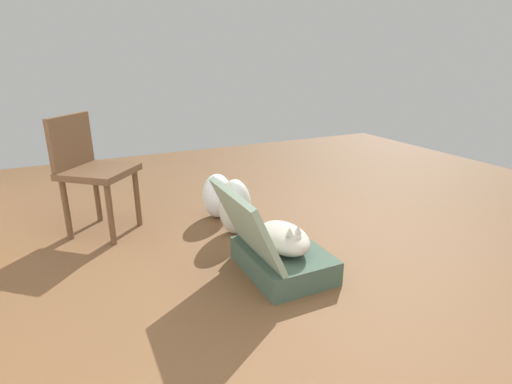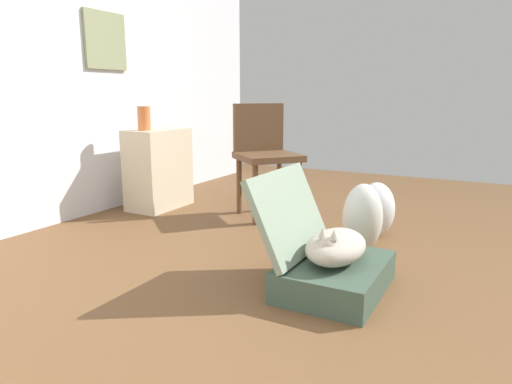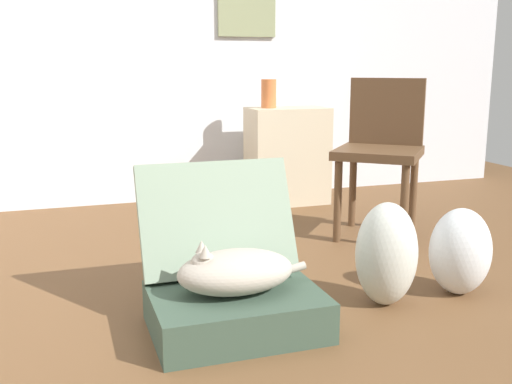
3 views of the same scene
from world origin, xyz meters
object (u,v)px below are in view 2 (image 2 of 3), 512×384
object	(u,v)px
cat	(336,246)
plastic_bag_white	(363,218)
plastic_bag_clear	(376,209)
vase_tall	(144,118)
side_table	(159,169)
chair	(265,153)
suitcase_base	(335,276)

from	to	relation	value
cat	plastic_bag_white	distance (m)	0.67
cat	plastic_bag_clear	size ratio (longest dim) A/B	1.36
cat	vase_tall	world-z (taller)	vase_tall
plastic_bag_white	vase_tall	size ratio (longest dim) A/B	2.20
vase_tall	side_table	bearing A→B (deg)	-4.86
chair	plastic_bag_clear	bearing A→B (deg)	-58.28
cat	plastic_bag_white	xyz separation A→B (m)	(0.67, 0.05, -0.02)
plastic_bag_white	vase_tall	distance (m)	2.00
suitcase_base	chair	bearing A→B (deg)	40.63
plastic_bag_clear	plastic_bag_white	bearing A→B (deg)	-179.18
plastic_bag_white	side_table	size ratio (longest dim) A/B	0.64
cat	chair	world-z (taller)	chair
vase_tall	chair	world-z (taller)	chair
cat	vase_tall	size ratio (longest dim) A/B	2.62
plastic_bag_clear	chair	distance (m)	1.02
cat	plastic_bag_clear	xyz separation A→B (m)	(1.04, 0.06, -0.05)
side_table	chair	bearing A→B (deg)	-77.13
suitcase_base	cat	distance (m)	0.16
suitcase_base	cat	size ratio (longest dim) A/B	1.22
plastic_bag_white	chair	bearing A→B (deg)	61.91
suitcase_base	vase_tall	xyz separation A→B (m)	(0.83, 1.96, 0.71)
side_table	chair	size ratio (longest dim) A/B	0.76
plastic_bag_white	vase_tall	xyz separation A→B (m)	(0.16, 1.91, 0.57)
cat	plastic_bag_white	world-z (taller)	plastic_bag_white
cat	chair	distance (m)	1.58
cat	chair	xyz separation A→B (m)	(1.19, 1.01, 0.28)
suitcase_base	plastic_bag_clear	distance (m)	1.04
plastic_bag_clear	chair	bearing A→B (deg)	81.44
side_table	vase_tall	xyz separation A→B (m)	(-0.14, 0.01, 0.44)
chair	side_table	bearing A→B (deg)	143.16
side_table	vase_tall	size ratio (longest dim) A/B	3.47
side_table	vase_tall	distance (m)	0.46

